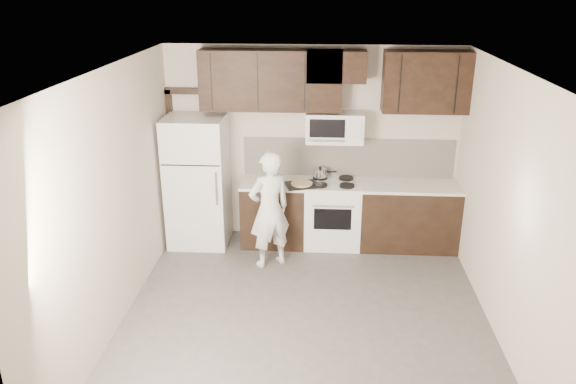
# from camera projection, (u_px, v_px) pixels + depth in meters

# --- Properties ---
(floor) EXTENTS (4.50, 4.50, 0.00)m
(floor) POSITION_uv_depth(u_px,v_px,m) (305.00, 320.00, 6.14)
(floor) COLOR #4C4A47
(floor) RESTS_ON ground
(back_wall) EXTENTS (4.00, 0.00, 4.00)m
(back_wall) POSITION_uv_depth(u_px,v_px,m) (312.00, 145.00, 7.75)
(back_wall) COLOR beige
(back_wall) RESTS_ON ground
(ceiling) EXTENTS (4.50, 4.50, 0.00)m
(ceiling) POSITION_uv_depth(u_px,v_px,m) (309.00, 71.00, 5.17)
(ceiling) COLOR white
(ceiling) RESTS_ON back_wall
(counter_run) EXTENTS (2.95, 0.64, 0.91)m
(counter_run) POSITION_uv_depth(u_px,v_px,m) (354.00, 214.00, 7.75)
(counter_run) COLOR black
(counter_run) RESTS_ON floor
(stove) EXTENTS (0.76, 0.66, 0.94)m
(stove) POSITION_uv_depth(u_px,v_px,m) (332.00, 213.00, 7.76)
(stove) COLOR silver
(stove) RESTS_ON floor
(backsplash) EXTENTS (2.90, 0.02, 0.54)m
(backsplash) POSITION_uv_depth(u_px,v_px,m) (348.00, 157.00, 7.77)
(backsplash) COLOR beige
(backsplash) RESTS_ON counter_run
(upper_cabinets) EXTENTS (3.48, 0.35, 0.78)m
(upper_cabinets) POSITION_uv_depth(u_px,v_px,m) (329.00, 79.00, 7.25)
(upper_cabinets) COLOR black
(upper_cabinets) RESTS_ON back_wall
(microwave) EXTENTS (0.76, 0.42, 0.40)m
(microwave) POSITION_uv_depth(u_px,v_px,m) (335.00, 127.00, 7.45)
(microwave) COLOR silver
(microwave) RESTS_ON upper_cabinets
(refrigerator) EXTENTS (0.80, 0.76, 1.80)m
(refrigerator) POSITION_uv_depth(u_px,v_px,m) (198.00, 182.00, 7.67)
(refrigerator) COLOR silver
(refrigerator) RESTS_ON floor
(door_trim) EXTENTS (0.50, 0.08, 2.12)m
(door_trim) POSITION_uv_depth(u_px,v_px,m) (175.00, 150.00, 7.87)
(door_trim) COLOR black
(door_trim) RESTS_ON floor
(saucepan) EXTENTS (0.32, 0.18, 0.18)m
(saucepan) POSITION_uv_depth(u_px,v_px,m) (320.00, 174.00, 7.73)
(saucepan) COLOR silver
(saucepan) RESTS_ON stove
(baking_tray) EXTENTS (0.50, 0.43, 0.02)m
(baking_tray) POSITION_uv_depth(u_px,v_px,m) (302.00, 185.00, 7.48)
(baking_tray) COLOR black
(baking_tray) RESTS_ON counter_run
(pizza) EXTENTS (0.36, 0.36, 0.02)m
(pizza) POSITION_uv_depth(u_px,v_px,m) (302.00, 183.00, 7.48)
(pizza) COLOR beige
(pizza) RESTS_ON baking_tray
(person) EXTENTS (0.67, 0.61, 1.53)m
(person) POSITION_uv_depth(u_px,v_px,m) (269.00, 210.00, 7.08)
(person) COLOR silver
(person) RESTS_ON floor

